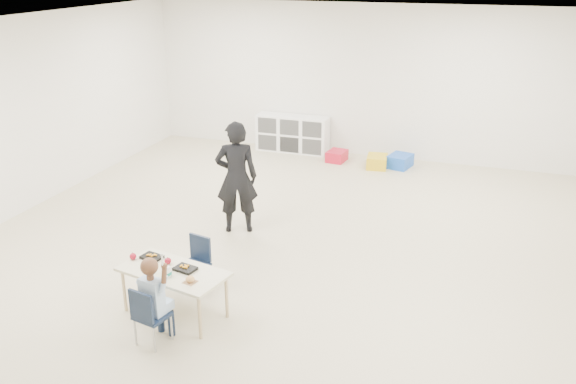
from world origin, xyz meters
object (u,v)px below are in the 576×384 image
(child, at_px, (151,298))
(cubby_shelf, at_px, (293,134))
(table, at_px, (175,292))
(chair_near, at_px, (152,315))
(adult, at_px, (237,177))

(child, xyz_separation_m, cubby_shelf, (-0.75, 6.46, -0.14))
(table, relative_size, chair_near, 1.96)
(chair_near, relative_size, child, 0.63)
(cubby_shelf, xyz_separation_m, adult, (0.48, -3.76, 0.43))
(table, relative_size, child, 1.25)
(table, distance_m, chair_near, 0.53)
(table, bearing_deg, child, -73.38)
(table, height_order, cubby_shelf, cubby_shelf)
(chair_near, relative_size, adult, 0.40)
(chair_near, bearing_deg, table, 106.62)
(cubby_shelf, distance_m, adult, 3.81)
(child, bearing_deg, table, 106.62)
(adult, bearing_deg, chair_near, 72.66)
(table, relative_size, cubby_shelf, 0.87)
(child, distance_m, cubby_shelf, 6.50)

